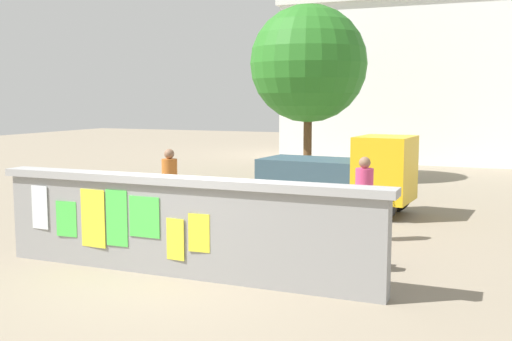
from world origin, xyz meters
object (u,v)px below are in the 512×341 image
Objects in this scene: person_walking at (170,178)px; auto_rickshaw_truck at (344,175)px; motorcycle at (330,238)px; person_bystander at (364,190)px; tree_roadside at (308,64)px; bicycle_near at (154,227)px.

auto_rickshaw_truck is at bearing 39.27° from person_walking.
person_bystander is at bearing 86.74° from motorcycle.
tree_roadside is at bearing 116.00° from auto_rickshaw_truck.
person_bystander is 0.28× the size of tree_roadside.
bicycle_near is (-3.32, 0.00, -0.10)m from motorcycle.
person_walking is 8.67m from tree_roadside.
bicycle_near is 0.29× the size of tree_roadside.
auto_rickshaw_truck reaches higher than person_bystander.
auto_rickshaw_truck is 2.98m from person_bystander.
person_walking reaches higher than bicycle_near.
motorcycle is 1.17× the size of person_walking.
person_bystander is (0.11, 1.95, 0.52)m from motorcycle.
auto_rickshaw_truck reaches higher than person_walking.
motorcycle is 11.40m from tree_roadside.
person_bystander is 9.56m from tree_roadside.
person_bystander is at bearing 29.56° from bicycle_near.
motorcycle is at bearing -26.24° from person_walking.
motorcycle is at bearing -0.05° from bicycle_near.
person_bystander reaches higher than motorcycle.
person_bystander is (1.11, -2.76, 0.09)m from auto_rickshaw_truck.
bicycle_near is at bearing -66.60° from person_walking.
bicycle_near reaches higher than motorcycle.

